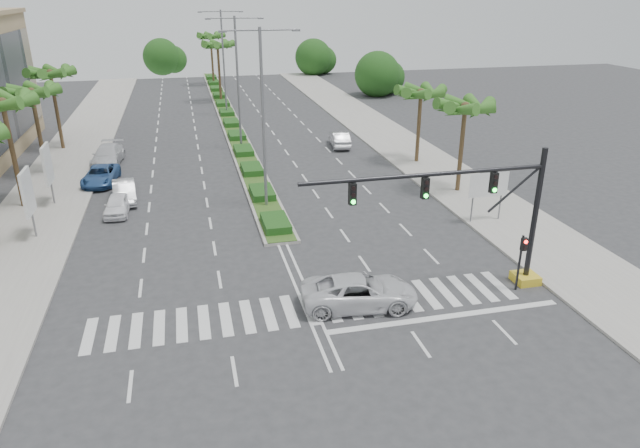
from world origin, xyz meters
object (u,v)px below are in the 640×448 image
(car_parked_a, at_px, (118,205))
(car_parked_b, at_px, (124,192))
(car_parked_c, at_px, (101,175))
(car_crossing, at_px, (359,292))
(car_right, at_px, (339,139))
(car_parked_d, at_px, (108,155))

(car_parked_a, relative_size, car_parked_b, 0.87)
(car_parked_b, relative_size, car_parked_c, 0.88)
(car_parked_c, relative_size, car_crossing, 0.89)
(car_crossing, height_order, car_right, car_crossing)
(car_parked_d, relative_size, car_crossing, 0.99)
(car_parked_d, height_order, car_right, car_parked_d)
(car_parked_b, bearing_deg, car_crossing, -61.86)
(car_parked_a, bearing_deg, car_right, 38.67)
(car_parked_a, height_order, car_parked_c, car_parked_c)
(car_parked_d, bearing_deg, car_crossing, -57.76)
(car_parked_a, relative_size, car_right, 0.85)
(car_right, bearing_deg, car_parked_a, 41.52)
(car_parked_a, bearing_deg, car_parked_d, 101.70)
(car_parked_d, xyz_separation_m, car_crossing, (14.16, -28.13, -0.03))
(car_parked_c, distance_m, car_crossing, 26.65)
(car_parked_a, height_order, car_crossing, car_crossing)
(car_parked_b, xyz_separation_m, car_parked_c, (-2.10, 4.57, -0.03))
(car_parked_b, bearing_deg, car_parked_c, 109.06)
(car_parked_a, bearing_deg, car_parked_b, 87.16)
(car_parked_a, relative_size, car_parked_d, 0.69)
(car_parked_b, distance_m, car_parked_d, 10.34)
(car_parked_a, distance_m, car_parked_b, 2.50)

